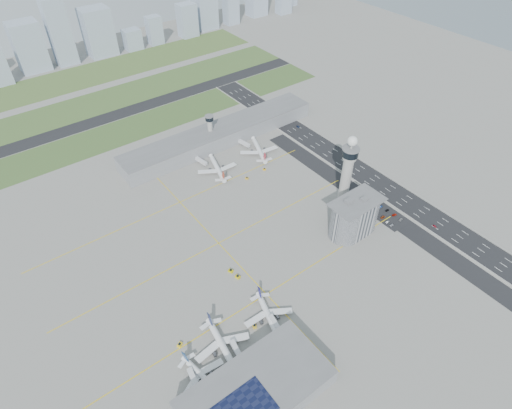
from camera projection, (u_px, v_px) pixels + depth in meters
ground at (283, 243)px, 329.27m from camera, size 1000.00×1000.00×0.00m
grass_strip_0 at (134, 128)px, 454.69m from camera, size 480.00×50.00×0.08m
grass_strip_1 at (106, 101)px, 499.51m from camera, size 480.00×60.00×0.08m
grass_strip_2 at (82, 77)px, 547.31m from camera, size 480.00×70.00×0.08m
runway at (120, 114)px, 476.79m from camera, size 480.00×22.00×0.10m
highway at (382, 186)px, 380.98m from camera, size 28.00×500.00×0.10m
barrier_left at (372, 192)px, 374.32m from camera, size 0.60×500.00×1.20m
barrier_right at (393, 180)px, 386.92m from camera, size 0.60×500.00×1.20m
landside_road at (372, 203)px, 363.76m from camera, size 18.00×260.00×0.08m
parking_lot at (381, 212)px, 355.69m from camera, size 20.00×44.00×0.10m
taxiway_line_h_0 at (266, 294)px, 293.34m from camera, size 260.00×0.60×0.01m
taxiway_line_h_1 at (218, 243)px, 329.20m from camera, size 260.00×0.60×0.01m
taxiway_line_h_2 at (180, 202)px, 365.05m from camera, size 260.00×0.60×0.01m
taxiway_line_v at (218, 243)px, 329.20m from camera, size 0.60×260.00×0.01m
control_tower at (348, 168)px, 343.19m from camera, size 14.00×14.00×64.50m
secondary_tower at (210, 127)px, 419.92m from camera, size 8.60×8.60×31.90m
admin_building at (354, 216)px, 329.36m from camera, size 42.00×24.00×33.50m
terminal_pier at (220, 135)px, 430.46m from camera, size 210.00×32.00×15.80m
near_terminal at (256, 392)px, 236.37m from camera, size 84.00×42.00×13.00m
airplane_near_a at (203, 375)px, 244.85m from camera, size 36.16×40.47×9.98m
airplane_near_b at (223, 344)px, 258.40m from camera, size 41.97×47.41×11.96m
airplane_near_c at (269, 315)px, 274.68m from camera, size 43.20×47.17×11.00m
airplane_far_a at (217, 165)px, 394.39m from camera, size 48.32×52.90×12.40m
airplane_far_b at (259, 147)px, 416.53m from camera, size 51.97×55.80×12.59m
jet_bridge_near_0 at (198, 391)px, 240.09m from camera, size 5.39×14.31×5.70m
jet_bridge_near_1 at (242, 361)px, 253.58m from camera, size 5.39×14.31×5.70m
jet_bridge_near_2 at (281, 334)px, 267.08m from camera, size 5.39×14.31×5.70m
jet_bridge_far_0 at (197, 159)px, 407.16m from camera, size 5.39×14.31×5.70m
jet_bridge_far_1 at (239, 142)px, 429.65m from camera, size 5.39×14.31×5.70m
tug_0 at (180, 345)px, 263.76m from camera, size 4.07×3.68×1.96m
tug_1 at (254, 326)px, 273.59m from camera, size 3.55×4.19×2.06m
tug_2 at (238, 277)px, 303.46m from camera, size 3.38×4.13×2.08m
tug_3 at (231, 271)px, 307.53m from camera, size 3.56×4.14×2.03m
tug_4 at (247, 178)px, 388.63m from camera, size 3.39×3.63×1.74m
tug_5 at (264, 169)px, 398.84m from camera, size 3.25×3.28×1.59m
car_lot_0 at (392, 225)px, 343.27m from camera, size 3.75×1.58×1.26m
car_lot_1 at (388, 222)px, 346.14m from camera, size 4.03×1.87×1.28m
car_lot_2 at (383, 217)px, 350.31m from camera, size 4.80×2.60×1.28m
car_lot_3 at (375, 211)px, 355.48m from camera, size 4.52×2.00×1.29m
car_lot_4 at (369, 207)px, 359.80m from camera, size 3.48×1.41×1.18m
car_lot_5 at (364, 203)px, 363.31m from camera, size 3.42×1.25×1.12m
car_lot_6 at (401, 220)px, 348.12m from camera, size 4.25×2.46×1.11m
car_lot_7 at (394, 215)px, 352.34m from camera, size 4.63×2.44×1.28m
car_lot_8 at (387, 210)px, 356.49m from camera, size 3.98×1.97×1.30m
car_lot_9 at (381, 207)px, 359.88m from camera, size 3.93×1.54×1.27m
car_lot_10 at (378, 203)px, 363.29m from camera, size 4.67×2.58×1.24m
car_lot_11 at (371, 199)px, 367.08m from camera, size 4.09×1.92×1.15m
car_hw_0 at (435, 226)px, 342.33m from camera, size 1.59×3.53×1.18m
car_hw_1 at (352, 165)px, 403.74m from camera, size 1.67×3.92×1.26m
car_hw_2 at (298, 127)px, 455.75m from camera, size 1.95×4.23×1.17m
car_hw_4 at (254, 108)px, 486.30m from camera, size 1.45×3.59×1.22m
skyline_bldg_7 at (29, 47)px, 543.27m from camera, size 35.76×28.61×61.22m
skyline_bldg_8 at (59, 32)px, 550.74m from camera, size 26.33×21.06×83.39m
skyline_bldg_9 at (98, 32)px, 580.61m from camera, size 36.96×29.57×62.11m
skyline_bldg_10 at (133, 39)px, 606.20m from camera, size 23.01×18.41×27.75m
skyline_bldg_11 at (154, 30)px, 618.02m from camera, size 20.22×16.18×38.97m
skyline_bldg_12 at (187, 20)px, 638.42m from camera, size 26.14×20.92×46.89m
skyline_bldg_13 at (204, 1)px, 651.79m from camera, size 32.26×25.81×81.20m
skyline_bldg_14 at (231, 1)px, 671.36m from camera, size 21.59×17.28×68.75m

